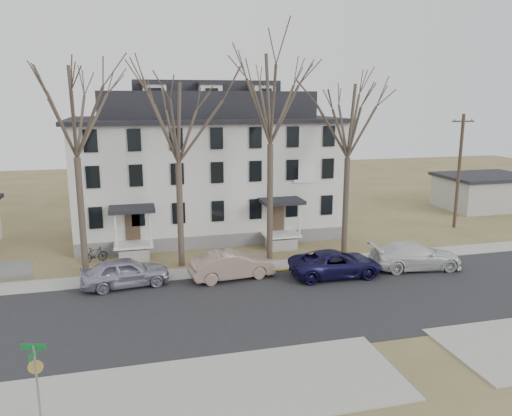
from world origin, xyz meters
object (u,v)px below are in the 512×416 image
object	(u,v)px
boarding_house	(206,166)
car_white	(415,256)
car_navy	(336,264)
tree_far_left	(73,105)
utility_pole_far	(459,170)
tree_center	(271,93)
car_tan	(232,266)
bicycle_right	(95,255)
car_silver	(125,273)
street_sign	(36,373)
tree_mid_left	(177,117)
tree_mid_right	(349,116)
bicycle_left	(133,249)

from	to	relation	value
boarding_house	car_white	distance (m)	17.60
boarding_house	car_navy	xyz separation A→B (m)	(5.96, -12.58, -4.59)
tree_far_left	utility_pole_far	size ratio (longest dim) A/B	1.44
tree_center	car_white	size ratio (longest dim) A/B	2.52
car_tan	bicycle_right	world-z (taller)	car_tan
car_tan	car_silver	bearing A→B (deg)	81.13
car_silver	car_white	xyz separation A→B (m)	(18.01, -1.39, -0.01)
car_navy	car_tan	bearing A→B (deg)	80.78
utility_pole_far	street_sign	xyz separation A→B (m)	(-29.82, -19.45, -2.99)
tree_mid_left	car_tan	size ratio (longest dim) A/B	2.50
boarding_house	car_silver	distance (m)	13.72
boarding_house	car_tan	xyz separation A→B (m)	(-0.30, -11.41, -4.54)
car_tan	boarding_house	bearing A→B (deg)	-8.14
tree_mid_left	tree_center	size ratio (longest dim) A/B	0.87
car_silver	car_white	size ratio (longest dim) A/B	0.86
utility_pole_far	street_sign	size ratio (longest dim) A/B	3.23
boarding_house	tree_mid_right	world-z (taller)	tree_mid_right
tree_mid_left	car_navy	xyz separation A→B (m)	(8.96, -4.43, -8.81)
boarding_house	bicycle_right	distance (m)	11.61
tree_center	car_white	distance (m)	13.99
tree_far_left	tree_mid_right	distance (m)	17.52
tree_far_left	car_silver	distance (m)	10.25
utility_pole_far	bicycle_right	distance (m)	29.46
car_navy	street_sign	world-z (taller)	street_sign
car_silver	car_tan	xyz separation A→B (m)	(6.25, -0.24, -0.02)
tree_far_left	tree_mid_right	size ratio (longest dim) A/B	1.08
tree_center	street_sign	world-z (taller)	tree_center
tree_far_left	car_navy	bearing A→B (deg)	-16.50
tree_center	car_silver	world-z (taller)	tree_center
utility_pole_far	tree_center	bearing A→B (deg)	-166.50
boarding_house	car_white	size ratio (longest dim) A/B	3.57
utility_pole_far	car_white	distance (m)	13.13
car_white	street_sign	bearing A→B (deg)	124.57
tree_mid_left	car_white	distance (m)	17.47
car_silver	utility_pole_far	bearing A→B (deg)	-81.89
tree_mid_left	utility_pole_far	world-z (taller)	tree_mid_left
car_navy	bicycle_left	size ratio (longest dim) A/B	3.06
tree_mid_right	car_silver	distance (m)	17.67
car_silver	street_sign	xyz separation A→B (m)	(-2.77, -12.23, 1.06)
utility_pole_far	car_white	world-z (taller)	utility_pole_far
bicycle_left	bicycle_right	xyz separation A→B (m)	(-2.48, -0.91, 0.03)
tree_far_left	street_sign	size ratio (longest dim) A/B	4.66
tree_mid_right	boarding_house	bearing A→B (deg)	136.19
car_navy	bicycle_left	world-z (taller)	car_navy
tree_far_left	car_tan	bearing A→B (deg)	-20.51
tree_mid_right	street_sign	xyz separation A→B (m)	(-17.82, -15.25, -7.69)
car_silver	bicycle_left	world-z (taller)	car_silver
boarding_house	street_sign	bearing A→B (deg)	-111.71
car_silver	bicycle_right	bearing A→B (deg)	14.97
tree_mid_left	car_navy	bearing A→B (deg)	-26.31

